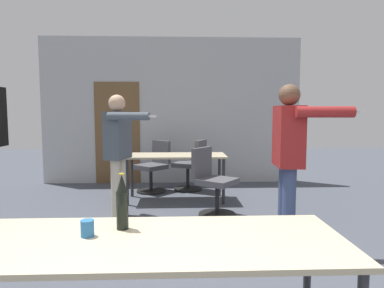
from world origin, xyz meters
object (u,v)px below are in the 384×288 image
office_chair_mid_tucked (213,183)px  person_far_watching (289,148)px  drink_cup (87,228)px  office_chair_near_pushed (154,168)px  office_chair_far_right (192,167)px  beer_bottle (122,203)px  person_left_plaid (119,144)px

office_chair_mid_tucked → person_far_watching: bearing=74.8°
office_chair_mid_tucked → drink_cup: office_chair_mid_tucked is taller
office_chair_near_pushed → drink_cup: (-0.06, -4.33, 0.37)m
office_chair_mid_tucked → office_chair_far_right: 1.56m
office_chair_far_right → drink_cup: office_chair_far_right is taller
office_chair_far_right → beer_bottle: bearing=-162.1°
drink_cup → beer_bottle: bearing=33.6°
office_chair_near_pushed → office_chair_mid_tucked: size_ratio=0.98×
office_chair_near_pushed → drink_cup: size_ratio=9.93×
office_chair_far_right → drink_cup: (-0.75, -4.38, 0.36)m
person_far_watching → office_chair_far_right: bearing=-154.0°
office_chair_far_right → drink_cup: bearing=-164.2°
office_chair_mid_tucked → beer_bottle: size_ratio=2.82×
office_chair_far_right → beer_bottle: (-0.57, -4.27, 0.47)m
person_left_plaid → beer_bottle: 2.71m
beer_bottle → drink_cup: size_ratio=3.60×
person_far_watching → office_chair_mid_tucked: bearing=-138.3°
office_chair_near_pushed → drink_cup: office_chair_near_pushed is taller
drink_cup → person_left_plaid: bearing=96.2°
office_chair_near_pushed → office_chair_mid_tucked: 1.75m
person_left_plaid → office_chair_near_pushed: bearing=-177.2°
beer_bottle → drink_cup: (-0.18, -0.12, -0.11)m
person_left_plaid → person_far_watching: bearing=81.3°
office_chair_near_pushed → beer_bottle: 4.24m
person_far_watching → person_left_plaid: bearing=-110.0°
office_chair_far_right → beer_bottle: beer_bottle is taller
person_far_watching → office_chair_mid_tucked: (-0.75, 1.00, -0.60)m
office_chair_near_pushed → beer_bottle: (0.12, -4.22, 0.48)m
office_chair_mid_tucked → drink_cup: size_ratio=10.18×
beer_bottle → drink_cup: bearing=-146.4°
person_far_watching → office_chair_near_pushed: (-1.68, 2.48, -0.62)m
person_left_plaid → person_far_watching: size_ratio=0.96×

